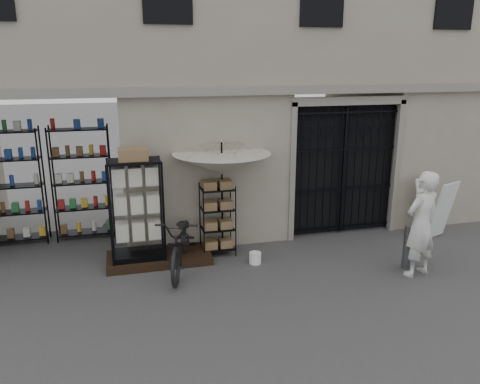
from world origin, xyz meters
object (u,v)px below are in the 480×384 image
object	(u,v)px
bicycle	(183,269)
easel_sign	(435,208)
display_cabinet	(137,215)
steel_bollard	(407,247)
shopkeeper	(415,274)
wire_rack	(218,220)
market_umbrella	(222,158)
white_bucket	(255,258)

from	to	relation	value
bicycle	easel_sign	world-z (taller)	easel_sign
easel_sign	display_cabinet	bearing A→B (deg)	158.47
display_cabinet	steel_bollard	size ratio (longest dim) A/B	2.44
bicycle	steel_bollard	distance (m)	4.27
bicycle	steel_bollard	bearing A→B (deg)	1.51
bicycle	display_cabinet	bearing A→B (deg)	166.36
steel_bollard	shopkeeper	bearing A→B (deg)	-84.13
wire_rack	market_umbrella	distance (m)	1.27
white_bucket	steel_bollard	bearing A→B (deg)	-18.70
wire_rack	easel_sign	distance (m)	4.87
easel_sign	wire_rack	bearing A→B (deg)	156.56
white_bucket	steel_bollard	world-z (taller)	steel_bollard
market_umbrella	bicycle	world-z (taller)	market_umbrella
steel_bollard	easel_sign	xyz separation A→B (m)	(1.54, 1.33, 0.24)
display_cabinet	market_umbrella	size ratio (longest dim) A/B	0.75
white_bucket	easel_sign	xyz separation A→B (m)	(4.26, 0.42, 0.55)
wire_rack	steel_bollard	bearing A→B (deg)	-28.57
white_bucket	easel_sign	bearing A→B (deg)	5.57
white_bucket	shopkeeper	xyz separation A→B (m)	(2.74, -1.20, -0.11)
white_bucket	shopkeeper	distance (m)	3.00
bicycle	shopkeeper	size ratio (longest dim) A/B	1.08
wire_rack	easel_sign	xyz separation A→B (m)	(4.86, -0.23, -0.05)
white_bucket	steel_bollard	xyz separation A→B (m)	(2.71, -0.92, 0.31)
display_cabinet	shopkeeper	world-z (taller)	display_cabinet
bicycle	easel_sign	size ratio (longest dim) A/B	1.64
white_bucket	bicycle	distance (m)	1.42
wire_rack	bicycle	distance (m)	1.22
display_cabinet	easel_sign	size ratio (longest dim) A/B	1.61
display_cabinet	steel_bollard	xyz separation A→B (m)	(4.90, -1.43, -0.59)
bicycle	shopkeeper	distance (m)	4.35
steel_bollard	display_cabinet	bearing A→B (deg)	163.73
steel_bollard	easel_sign	world-z (taller)	easel_sign
display_cabinet	bicycle	world-z (taller)	display_cabinet
steel_bollard	easel_sign	bearing A→B (deg)	40.88
market_umbrella	steel_bollard	size ratio (longest dim) A/B	3.24
display_cabinet	steel_bollard	world-z (taller)	display_cabinet
white_bucket	shopkeeper	world-z (taller)	shopkeeper
bicycle	shopkeeper	bearing A→B (deg)	-2.05
white_bucket	shopkeeper	bearing A→B (deg)	-23.69
white_bucket	steel_bollard	size ratio (longest dim) A/B	0.27
market_umbrella	steel_bollard	world-z (taller)	market_umbrella
wire_rack	easel_sign	world-z (taller)	wire_rack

